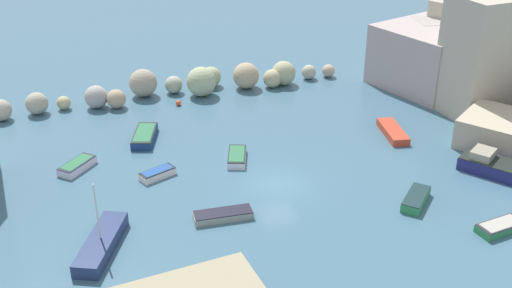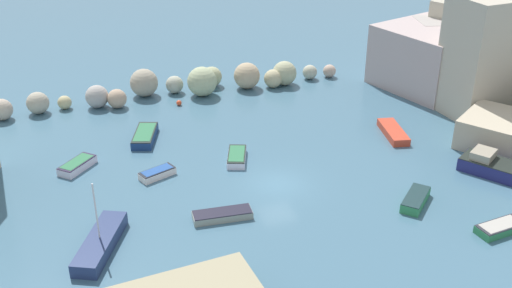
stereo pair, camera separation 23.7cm
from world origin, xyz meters
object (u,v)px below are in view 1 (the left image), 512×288
at_px(moored_boat_5, 157,173).
at_px(moored_boat_8, 77,166).
at_px(moored_boat_0, 490,164).
at_px(moored_boat_1, 416,199).
at_px(moored_boat_3, 393,132).
at_px(moored_boat_7, 101,243).
at_px(moored_boat_10, 500,227).
at_px(moored_boat_6, 237,157).
at_px(channel_buoy, 178,103).
at_px(moored_boat_4, 145,136).
at_px(moored_boat_9, 223,215).

distance_m(moored_boat_5, moored_boat_8, 6.17).
relative_size(moored_boat_0, moored_boat_5, 1.71).
xyz_separation_m(moored_boat_1, moored_boat_3, (4.06, 9.70, -0.03)).
bearing_deg(moored_boat_5, moored_boat_8, -51.26).
bearing_deg(moored_boat_5, moored_boat_1, 127.99).
xyz_separation_m(moored_boat_7, moored_boat_10, (23.55, -6.29, -0.14)).
bearing_deg(moored_boat_10, moored_boat_1, -60.69).
bearing_deg(moored_boat_7, moored_boat_6, 151.87).
bearing_deg(moored_boat_1, channel_buoy, -105.40).
height_order(moored_boat_0, moored_boat_7, moored_boat_7).
bearing_deg(moored_boat_6, moored_boat_0, 85.64).
bearing_deg(moored_boat_8, moored_boat_4, -15.50).
bearing_deg(moored_boat_3, moored_boat_10, -171.63).
height_order(moored_boat_0, moored_boat_1, moored_boat_0).
bearing_deg(moored_boat_0, moored_boat_10, 113.31).
bearing_deg(moored_boat_8, moored_boat_5, -75.63).
relative_size(moored_boat_3, moored_boat_6, 1.34).
distance_m(moored_boat_5, moored_boat_10, 23.24).
relative_size(moored_boat_4, moored_boat_5, 1.54).
height_order(moored_boat_0, moored_boat_4, moored_boat_0).
bearing_deg(moored_boat_3, moored_boat_4, 85.07).
xyz_separation_m(moored_boat_4, moored_boat_10, (18.52, -20.06, -0.08)).
distance_m(moored_boat_0, moored_boat_4, 26.56).
height_order(moored_boat_0, moored_boat_10, moored_boat_0).
xyz_separation_m(moored_boat_6, moored_boat_10, (12.56, -14.29, -0.01)).
distance_m(moored_boat_6, moored_boat_8, 11.80).
xyz_separation_m(moored_boat_0, moored_boat_4, (-22.79, 13.64, -0.25)).
bearing_deg(moored_boat_9, channel_buoy, 90.63).
bearing_deg(moored_boat_0, moored_boat_5, 39.27).
bearing_deg(moored_boat_4, moored_boat_10, 61.93).
distance_m(moored_boat_3, moored_boat_4, 20.27).
bearing_deg(moored_boat_5, moored_boat_0, 141.10).
distance_m(moored_boat_4, moored_boat_5, 6.32).
xyz_separation_m(moored_boat_7, moored_boat_8, (-0.53, 10.54, -0.11)).
height_order(moored_boat_0, moored_boat_6, moored_boat_0).
xyz_separation_m(channel_buoy, moored_boat_4, (-4.17, -6.09, 0.13)).
height_order(moored_boat_3, moored_boat_10, moored_boat_3).
height_order(channel_buoy, moored_boat_7, moored_boat_7).
bearing_deg(moored_boat_6, moored_boat_7, -33.27).
height_order(channel_buoy, moored_boat_8, moored_boat_8).
distance_m(channel_buoy, moored_boat_6, 12.00).
relative_size(moored_boat_1, moored_boat_3, 0.71).
xyz_separation_m(channel_buoy, moored_boat_1, (11.17, -21.66, 0.09)).
bearing_deg(channel_buoy, moored_boat_7, -114.83).
bearing_deg(moored_boat_8, moored_boat_0, -65.79).
bearing_deg(moored_boat_8, moored_boat_7, -132.73).
height_order(moored_boat_1, moored_boat_6, moored_boat_1).
xyz_separation_m(moored_boat_0, moored_boat_8, (-28.35, 10.41, -0.29)).
relative_size(moored_boat_4, moored_boat_10, 1.34).
distance_m(moored_boat_1, moored_boat_6, 13.56).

